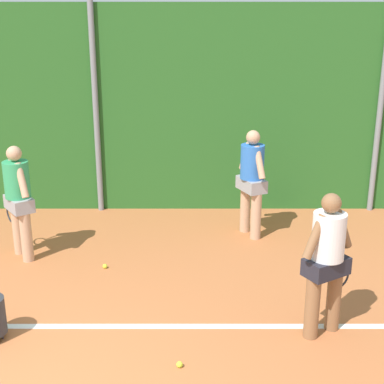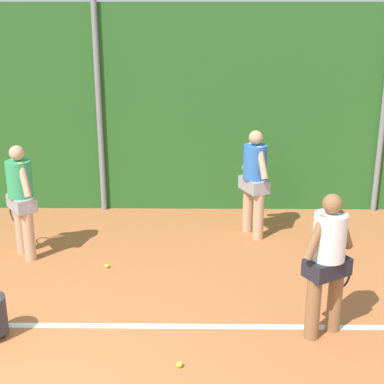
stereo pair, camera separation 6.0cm
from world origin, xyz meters
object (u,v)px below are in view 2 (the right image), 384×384
player_foreground_near (328,258)px  tennis_ball_0 (107,266)px  player_midcourt (21,196)px  tennis_ball_7 (179,364)px  tennis_ball_3 (20,236)px  player_backcourt_far (254,178)px

player_foreground_near → tennis_ball_0: (-2.71, 1.64, -0.91)m
player_midcourt → tennis_ball_0: player_midcourt is taller
player_foreground_near → player_midcourt: size_ratio=1.00×
player_midcourt → tennis_ball_7: (2.36, -2.69, -0.91)m
tennis_ball_7 → player_midcourt: bearing=131.4°
player_midcourt → tennis_ball_3: (-0.30, 0.66, -0.91)m
tennis_ball_0 → tennis_ball_3: 1.88m
player_foreground_near → player_backcourt_far: (-0.54, 2.87, 0.03)m
tennis_ball_0 → tennis_ball_3: same height
tennis_ball_0 → player_foreground_near: bearing=-31.1°
tennis_ball_3 → player_midcourt: bearing=-65.3°
player_backcourt_far → tennis_ball_7: player_backcourt_far is taller
player_foreground_near → tennis_ball_0: size_ratio=25.45×
player_foreground_near → player_backcourt_far: size_ratio=0.97×
tennis_ball_3 → tennis_ball_7: size_ratio=1.00×
player_backcourt_far → tennis_ball_3: player_backcourt_far is taller
tennis_ball_7 → player_foreground_near: bearing=22.2°
tennis_ball_3 → player_foreground_near: bearing=-32.2°
player_midcourt → tennis_ball_7: bearing=-175.4°
player_foreground_near → tennis_ball_3: bearing=116.3°
player_foreground_near → player_backcourt_far: 2.92m
player_midcourt → player_backcourt_far: bearing=-113.0°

